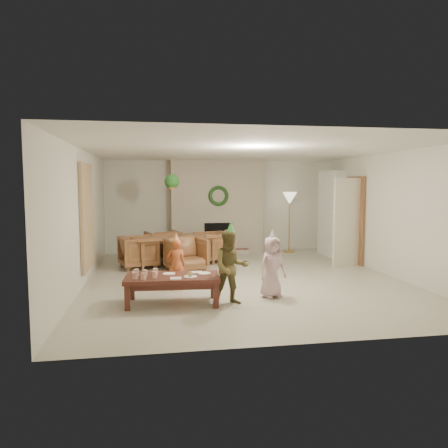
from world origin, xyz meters
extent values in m
plane|color=#B7B29E|center=(0.00, 0.00, 0.00)|extent=(7.00, 7.00, 0.00)
plane|color=white|center=(0.00, 0.00, 2.50)|extent=(7.00, 7.00, 0.00)
plane|color=silver|center=(0.00, 3.50, 1.25)|extent=(7.00, 0.00, 7.00)
plane|color=silver|center=(0.00, -3.50, 1.25)|extent=(7.00, 0.00, 7.00)
plane|color=silver|center=(-3.00, 0.00, 1.25)|extent=(0.00, 7.00, 7.00)
plane|color=silver|center=(3.00, 0.00, 1.25)|extent=(0.00, 7.00, 7.00)
cube|color=#5D2F18|center=(0.00, 3.30, 1.25)|extent=(2.50, 0.40, 2.50)
cube|color=#5C191A|center=(0.00, 2.95, 0.06)|extent=(1.60, 0.30, 0.12)
cube|color=black|center=(0.00, 3.12, 0.45)|extent=(0.75, 0.12, 0.75)
torus|color=#194118|center=(0.00, 3.07, 1.55)|extent=(0.54, 0.10, 0.54)
cylinder|color=gold|center=(1.95, 3.00, 0.02)|extent=(0.31, 0.31, 0.03)
cylinder|color=gold|center=(1.95, 3.00, 0.77)|extent=(0.03, 0.03, 1.48)
cone|color=beige|center=(1.95, 3.00, 1.48)|extent=(0.40, 0.40, 0.33)
cube|color=white|center=(2.84, 2.30, 1.10)|extent=(0.30, 1.00, 2.20)
cube|color=white|center=(2.82, 2.30, 0.45)|extent=(0.30, 0.92, 0.03)
cube|color=white|center=(2.82, 2.30, 0.85)|extent=(0.30, 0.92, 0.03)
cube|color=white|center=(2.82, 2.30, 1.25)|extent=(0.30, 0.92, 0.03)
cube|color=white|center=(2.82, 2.30, 1.65)|extent=(0.30, 0.92, 0.03)
cube|color=#A9451F|center=(2.80, 2.15, 0.59)|extent=(0.20, 0.40, 0.24)
cube|color=#295C96|center=(2.80, 2.35, 0.99)|extent=(0.20, 0.44, 0.24)
cube|color=#AA6F24|center=(2.80, 2.20, 1.38)|extent=(0.20, 0.36, 0.22)
cube|color=brown|center=(2.96, 1.20, 1.02)|extent=(0.05, 0.86, 2.04)
cube|color=beige|center=(2.58, 0.82, 1.00)|extent=(0.77, 0.32, 2.00)
cube|color=beige|center=(-2.96, 0.20, 1.25)|extent=(0.06, 1.20, 2.00)
imported|color=brown|center=(-1.27, 1.66, 0.32)|extent=(2.06, 1.50, 0.65)
imported|color=brown|center=(-1.05, 0.88, 0.36)|extent=(0.96, 0.97, 0.72)
imported|color=brown|center=(-1.50, 2.44, 0.36)|extent=(0.96, 0.97, 0.72)
imported|color=brown|center=(-2.05, 1.44, 0.36)|extent=(0.97, 0.96, 0.72)
imported|color=brown|center=(-0.30, 1.95, 0.36)|extent=(0.97, 0.96, 0.72)
cylinder|color=tan|center=(-1.30, 1.50, 2.15)|extent=(0.01, 0.01, 0.70)
cylinder|color=#A65935|center=(-1.30, 1.50, 1.80)|extent=(0.16, 0.16, 0.12)
sphere|color=#1B521B|center=(-1.30, 1.50, 1.92)|extent=(0.32, 0.32, 0.32)
cube|color=#52251B|center=(-1.44, -1.56, 0.41)|extent=(1.49, 0.82, 0.07)
cube|color=#52251B|center=(-1.44, -1.56, 0.33)|extent=(1.37, 0.70, 0.09)
cube|color=#52251B|center=(-2.12, -1.81, 0.19)|extent=(0.08, 0.08, 0.38)
cube|color=#52251B|center=(-0.81, -1.90, 0.19)|extent=(0.08, 0.08, 0.38)
cube|color=#52251B|center=(-2.08, -1.22, 0.19)|extent=(0.08, 0.08, 0.38)
cube|color=#52251B|center=(-0.77, -1.31, 0.19)|extent=(0.08, 0.08, 0.38)
cylinder|color=silver|center=(-2.01, -1.69, 0.49)|extent=(0.08, 0.08, 0.10)
cylinder|color=silver|center=(-1.99, -1.47, 0.49)|extent=(0.08, 0.08, 0.10)
cylinder|color=silver|center=(-1.88, -1.75, 0.49)|extent=(0.08, 0.08, 0.10)
cylinder|color=silver|center=(-1.86, -1.53, 0.49)|extent=(0.08, 0.08, 0.10)
cylinder|color=silver|center=(-1.72, -1.68, 0.49)|extent=(0.08, 0.08, 0.10)
cylinder|color=silver|center=(-1.70, -1.45, 0.49)|extent=(0.08, 0.08, 0.10)
cylinder|color=white|center=(-1.49, -1.42, 0.45)|extent=(0.21, 0.21, 0.01)
cylinder|color=white|center=(-1.17, -1.69, 0.45)|extent=(0.21, 0.21, 0.01)
cylinder|color=white|center=(-0.94, -1.48, 0.45)|extent=(0.21, 0.21, 0.01)
sphere|color=tan|center=(-1.17, -1.69, 0.49)|extent=(0.08, 0.08, 0.08)
cube|color=#E6AAC0|center=(-1.40, -1.76, 0.45)|extent=(0.18, 0.18, 0.01)
cube|color=#E6AAC0|center=(-1.04, -1.39, 0.45)|extent=(0.18, 0.18, 0.01)
imported|color=#C5572A|center=(-1.34, -0.72, 0.45)|extent=(0.33, 0.22, 0.90)
cone|color=#F4C051|center=(-1.34, -0.72, 0.94)|extent=(0.16, 0.16, 0.17)
imported|color=brown|center=(-0.55, -1.74, 0.58)|extent=(0.57, 0.44, 1.16)
cone|color=#54C656|center=(-0.55, -1.74, 1.20)|extent=(0.18, 0.18, 0.19)
imported|color=beige|center=(0.20, -1.43, 0.50)|extent=(0.57, 0.47, 1.01)
cone|color=#B5B5BD|center=(0.20, -1.43, 1.05)|extent=(0.15, 0.15, 0.18)
camera|label=1|loc=(-1.72, -8.04, 1.85)|focal=33.84mm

